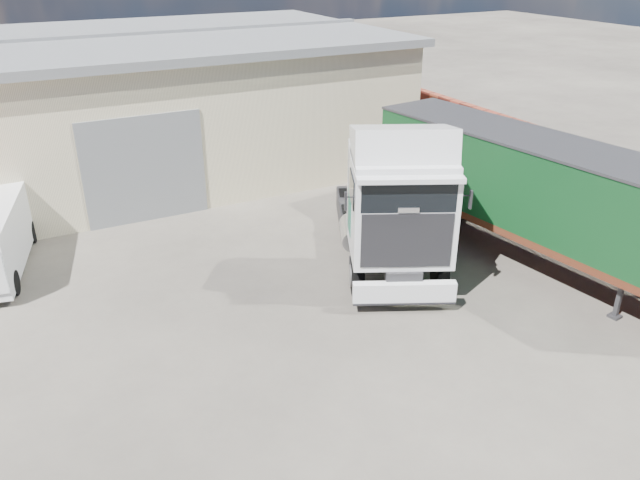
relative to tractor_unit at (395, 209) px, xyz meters
name	(u,v)px	position (x,y,z in m)	size (l,w,h in m)	color
ground	(345,359)	(-3.27, -3.08, -1.93)	(120.00, 120.00, 0.00)	black
brick_boundary_wall	(535,160)	(8.23, 2.92, -0.68)	(0.35, 26.00, 2.50)	maroon
tractor_unit	(395,209)	(0.00, 0.00, 0.00)	(5.22, 7.15, 4.59)	black
box_trailer	(532,187)	(4.00, -1.05, 0.30)	(3.75, 11.22, 3.66)	#2D2D30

